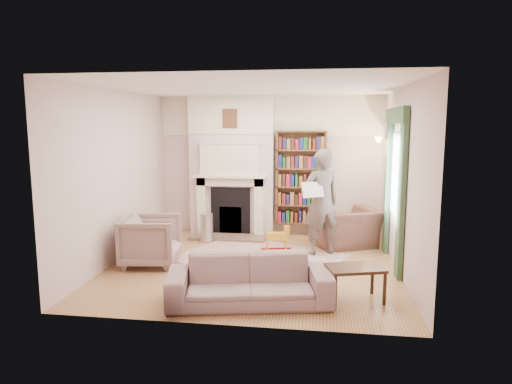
# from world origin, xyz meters

# --- Properties ---
(floor) EXTENTS (4.50, 4.50, 0.00)m
(floor) POSITION_xyz_m (0.00, 0.00, 0.00)
(floor) COLOR brown
(floor) RESTS_ON ground
(ceiling) EXTENTS (4.50, 4.50, 0.00)m
(ceiling) POSITION_xyz_m (0.00, 0.00, 2.80)
(ceiling) COLOR white
(ceiling) RESTS_ON wall_back
(wall_back) EXTENTS (4.50, 0.00, 4.50)m
(wall_back) POSITION_xyz_m (0.00, 2.25, 1.40)
(wall_back) COLOR beige
(wall_back) RESTS_ON floor
(wall_front) EXTENTS (4.50, 0.00, 4.50)m
(wall_front) POSITION_xyz_m (0.00, -2.25, 1.40)
(wall_front) COLOR beige
(wall_front) RESTS_ON floor
(wall_left) EXTENTS (0.00, 4.50, 4.50)m
(wall_left) POSITION_xyz_m (-2.25, 0.00, 1.40)
(wall_left) COLOR beige
(wall_left) RESTS_ON floor
(wall_right) EXTENTS (0.00, 4.50, 4.50)m
(wall_right) POSITION_xyz_m (2.25, 0.00, 1.40)
(wall_right) COLOR beige
(wall_right) RESTS_ON floor
(fireplace) EXTENTS (1.70, 0.58, 2.80)m
(fireplace) POSITION_xyz_m (-0.75, 2.05, 1.39)
(fireplace) COLOR beige
(fireplace) RESTS_ON floor
(bookcase) EXTENTS (1.00, 0.24, 1.85)m
(bookcase) POSITION_xyz_m (0.65, 2.12, 1.18)
(bookcase) COLOR brown
(bookcase) RESTS_ON floor
(window) EXTENTS (0.02, 0.90, 1.30)m
(window) POSITION_xyz_m (2.23, 0.40, 1.45)
(window) COLOR silver
(window) RESTS_ON wall_right
(curtain_left) EXTENTS (0.07, 0.32, 2.40)m
(curtain_left) POSITION_xyz_m (2.20, -0.30, 1.20)
(curtain_left) COLOR #314C31
(curtain_left) RESTS_ON floor
(curtain_right) EXTENTS (0.07, 0.32, 2.40)m
(curtain_right) POSITION_xyz_m (2.20, 1.10, 1.20)
(curtain_right) COLOR #314C31
(curtain_right) RESTS_ON floor
(pelmet) EXTENTS (0.09, 1.70, 0.24)m
(pelmet) POSITION_xyz_m (2.19, 0.40, 2.38)
(pelmet) COLOR #314C31
(pelmet) RESTS_ON wall_right
(wall_sconce) EXTENTS (0.20, 0.24, 0.24)m
(wall_sconce) POSITION_xyz_m (2.03, 1.50, 1.90)
(wall_sconce) COLOR gold
(wall_sconce) RESTS_ON wall_right
(rug) EXTENTS (3.14, 2.85, 0.01)m
(rug) POSITION_xyz_m (0.04, 0.40, 0.01)
(rug) COLOR beige
(rug) RESTS_ON floor
(armchair_reading) EXTENTS (1.39, 1.32, 0.71)m
(armchair_reading) POSITION_xyz_m (1.51, 1.35, 0.36)
(armchair_reading) COLOR #4C2E28
(armchair_reading) RESTS_ON floor
(armchair_left) EXTENTS (0.98, 0.95, 0.79)m
(armchair_left) POSITION_xyz_m (-1.64, -0.22, 0.40)
(armchair_left) COLOR #9E9282
(armchair_left) RESTS_ON floor
(sofa) EXTENTS (2.16, 1.18, 0.60)m
(sofa) POSITION_xyz_m (0.17, -1.58, 0.30)
(sofa) COLOR gray
(sofa) RESTS_ON floor
(man_reading) EXTENTS (0.80, 0.70, 1.84)m
(man_reading) POSITION_xyz_m (1.06, 0.75, 0.92)
(man_reading) COLOR #594E47
(man_reading) RESTS_ON floor
(newspaper) EXTENTS (0.39, 0.27, 0.26)m
(newspaper) POSITION_xyz_m (0.91, 0.55, 1.16)
(newspaper) COLOR silver
(newspaper) RESTS_ON man_reading
(coffee_table) EXTENTS (0.80, 0.63, 0.45)m
(coffee_table) POSITION_xyz_m (1.50, -1.30, 0.23)
(coffee_table) COLOR #331F11
(coffee_table) RESTS_ON floor
(paraffin_heater) EXTENTS (0.28, 0.28, 0.55)m
(paraffin_heater) POSITION_xyz_m (-1.10, 1.30, 0.28)
(paraffin_heater) COLOR #A6AAAE
(paraffin_heater) RESTS_ON floor
(rocking_horse) EXTENTS (0.56, 0.31, 0.47)m
(rocking_horse) POSITION_xyz_m (0.29, 0.78, 0.24)
(rocking_horse) COLOR gold
(rocking_horse) RESTS_ON rug
(board_game) EXTENTS (0.35, 0.35, 0.03)m
(board_game) POSITION_xyz_m (-0.28, -0.29, 0.03)
(board_game) COLOR gold
(board_game) RESTS_ON rug
(game_box_lid) EXTENTS (0.36, 0.28, 0.05)m
(game_box_lid) POSITION_xyz_m (-0.57, -0.21, 0.04)
(game_box_lid) COLOR red
(game_box_lid) RESTS_ON rug
(comic_annuals) EXTENTS (0.74, 0.37, 0.02)m
(comic_annuals) POSITION_xyz_m (0.32, -0.46, 0.02)
(comic_annuals) COLOR red
(comic_annuals) RESTS_ON rug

